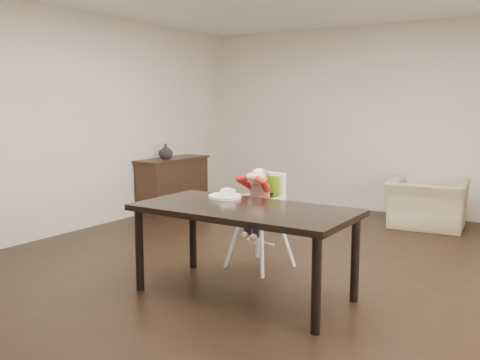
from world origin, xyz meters
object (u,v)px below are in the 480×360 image
at_px(dining_table, 244,216).
at_px(sideboard, 173,184).
at_px(high_chair, 261,197).
at_px(armchair, 427,196).

height_order(dining_table, sideboard, sideboard).
relative_size(high_chair, armchair, 1.03).
bearing_deg(dining_table, high_chair, 110.41).
xyz_separation_m(high_chair, sideboard, (-2.50, 1.67, -0.29)).
bearing_deg(dining_table, sideboard, 138.87).
height_order(armchair, sideboard, armchair).
bearing_deg(sideboard, armchair, 14.67).
height_order(high_chair, sideboard, high_chair).
distance_m(armchair, sideboard, 3.57).
distance_m(high_chair, armchair, 2.76).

